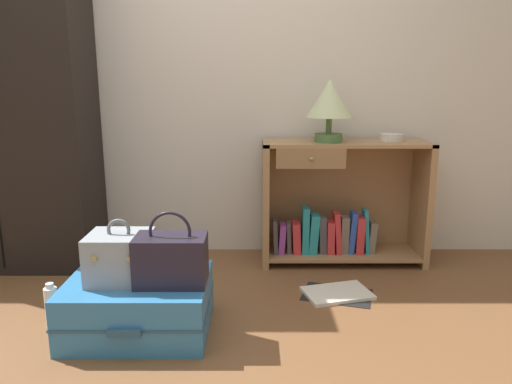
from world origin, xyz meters
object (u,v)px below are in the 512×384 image
at_px(bowl, 390,137).
at_px(train_case, 119,257).
at_px(open_book_on_floor, 336,293).
at_px(handbag, 170,259).
at_px(wardrobe, 3,100).
at_px(table_lamp, 328,102).
at_px(bottle, 50,307).
at_px(bookshelf, 336,206).
at_px(suitcase_large, 138,305).

relative_size(bowl, train_case, 0.49).
xyz_separation_m(train_case, open_book_on_floor, (1.06, 0.39, -0.36)).
height_order(bowl, handbag, bowl).
relative_size(wardrobe, table_lamp, 5.49).
bearing_deg(bottle, open_book_on_floor, 14.02).
height_order(bowl, open_book_on_floor, bowl).
distance_m(wardrobe, open_book_on_floor, 2.26).
bearing_deg(bottle, bookshelf, 31.08).
bearing_deg(train_case, table_lamp, 40.18).
relative_size(bookshelf, suitcase_large, 1.59).
bearing_deg(suitcase_large, bookshelf, 40.99).
xyz_separation_m(wardrobe, train_case, (0.89, -0.88, -0.67)).
bearing_deg(table_lamp, suitcase_large, -138.09).
bearing_deg(handbag, suitcase_large, 164.78).
height_order(bookshelf, handbag, bookshelf).
relative_size(table_lamp, train_case, 1.30).
bearing_deg(suitcase_large, train_case, -174.20).
bearing_deg(bottle, table_lamp, 31.27).
distance_m(bowl, train_case, 1.79).
bearing_deg(bookshelf, open_book_on_floor, -98.42).
bearing_deg(bottle, wardrobe, 122.79).
xyz_separation_m(bookshelf, bottle, (-1.49, -0.90, -0.26)).
relative_size(suitcase_large, handbag, 1.94).
bearing_deg(open_book_on_floor, train_case, -159.80).
relative_size(suitcase_large, open_book_on_floor, 1.52).
bearing_deg(open_book_on_floor, wardrobe, 165.87).
bearing_deg(train_case, bowl, 32.92).
relative_size(wardrobe, train_case, 7.16).
height_order(table_lamp, suitcase_large, table_lamp).
height_order(bookshelf, open_book_on_floor, bookshelf).
distance_m(train_case, handbag, 0.24).
xyz_separation_m(bookshelf, suitcase_large, (-1.07, -0.93, -0.23)).
height_order(handbag, bottle, handbag).
height_order(wardrobe, table_lamp, wardrobe).
bearing_deg(train_case, bookshelf, 39.41).
bearing_deg(train_case, suitcase_large, 5.80).
bearing_deg(wardrobe, handbag, -39.11).
bearing_deg(suitcase_large, bottle, 175.88).
distance_m(bookshelf, suitcase_large, 1.43).
xyz_separation_m(suitcase_large, open_book_on_floor, (0.99, 0.38, -0.12)).
relative_size(wardrobe, bottle, 9.38).
bearing_deg(table_lamp, open_book_on_floor, -89.92).
bearing_deg(handbag, table_lamp, 48.56).
height_order(bottle, open_book_on_floor, bottle).
distance_m(suitcase_large, handbag, 0.30).
xyz_separation_m(suitcase_large, train_case, (-0.07, -0.01, 0.24)).
relative_size(bookshelf, open_book_on_floor, 2.43).
relative_size(bookshelf, train_case, 3.57).
distance_m(bookshelf, handbag, 1.33).
height_order(bookshelf, train_case, bookshelf).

